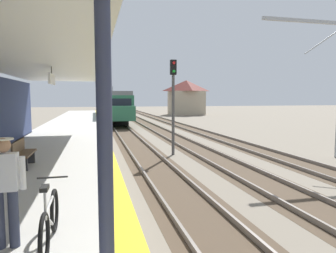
# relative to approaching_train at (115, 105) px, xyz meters

# --- Properties ---
(station_platform) EXTENTS (5.00, 80.00, 0.91)m
(station_platform) POSITION_rel_approaching_train_xyz_m (-4.40, -24.35, -1.73)
(station_platform) COLOR #B7B5AD
(station_platform) RESTS_ON ground
(track_pair_nearest_platform) EXTENTS (2.34, 120.00, 0.16)m
(track_pair_nearest_platform) POSITION_rel_approaching_train_xyz_m (-0.00, -20.35, -2.13)
(track_pair_nearest_platform) COLOR #4C3D2D
(track_pair_nearest_platform) RESTS_ON ground
(track_pair_middle) EXTENTS (2.34, 120.00, 0.16)m
(track_pair_middle) POSITION_rel_approaching_train_xyz_m (3.40, -20.35, -2.13)
(track_pair_middle) COLOR #4C3D2D
(track_pair_middle) RESTS_ON ground
(track_pair_far_side) EXTENTS (2.34, 120.00, 0.16)m
(track_pair_far_side) POSITION_rel_approaching_train_xyz_m (6.80, -20.35, -2.13)
(track_pair_far_side) COLOR #4C3D2D
(track_pair_far_side) RESTS_ON ground
(approaching_train) EXTENTS (2.93, 19.60, 4.76)m
(approaching_train) POSITION_rel_approaching_train_xyz_m (0.00, 0.00, 0.00)
(approaching_train) COLOR #286647
(approaching_train) RESTS_ON ground
(commuter_person) EXTENTS (0.59, 0.30, 1.67)m
(commuter_person) POSITION_rel_approaching_train_xyz_m (-3.97, -35.56, -0.34)
(commuter_person) COLOR #33384C
(commuter_person) RESTS_ON station_platform
(bicycle_beside_commuter) EXTENTS (0.48, 1.82, 1.04)m
(bicycle_beside_commuter) POSITION_rel_approaching_train_xyz_m (-3.34, -35.68, -0.88)
(bicycle_beside_commuter) COLOR black
(bicycle_beside_commuter) RESTS_ON station_platform
(rail_signal_post) EXTENTS (0.32, 0.34, 5.20)m
(rail_signal_post) POSITION_rel_approaching_train_xyz_m (1.57, -24.23, 1.02)
(rail_signal_post) COLOR #4C4C4C
(rail_signal_post) RESTS_ON ground
(platform_bench) EXTENTS (0.45, 1.60, 0.88)m
(platform_bench) POSITION_rel_approaching_train_xyz_m (-4.94, -29.79, -0.80)
(platform_bench) COLOR brown
(platform_bench) RESTS_ON station_platform
(distant_trackside_house) EXTENTS (6.60, 5.28, 6.40)m
(distant_trackside_house) POSITION_rel_approaching_train_xyz_m (14.12, 14.23, 1.16)
(distant_trackside_house) COLOR tan
(distant_trackside_house) RESTS_ON ground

